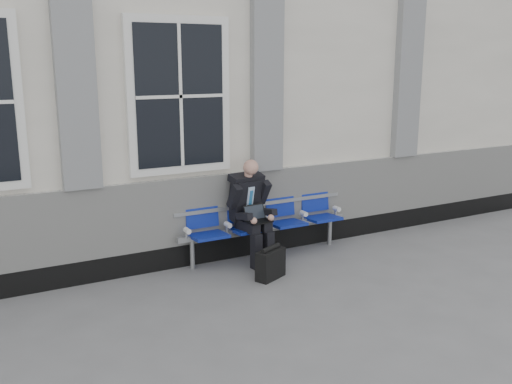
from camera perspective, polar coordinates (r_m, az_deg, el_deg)
ground at (r=6.39m, az=-5.37°, el=-11.90°), size 70.00×70.00×0.00m
station_building at (r=9.11m, az=-14.45°, el=9.70°), size 14.40×4.40×4.49m
bench at (r=7.94m, az=0.87°, el=-2.57°), size 2.60×0.47×0.91m
businessman at (r=7.64m, az=-0.53°, el=-1.54°), size 0.59×0.79×1.41m
briefcase at (r=7.21m, az=1.46°, el=-7.16°), size 0.46×0.33×0.43m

